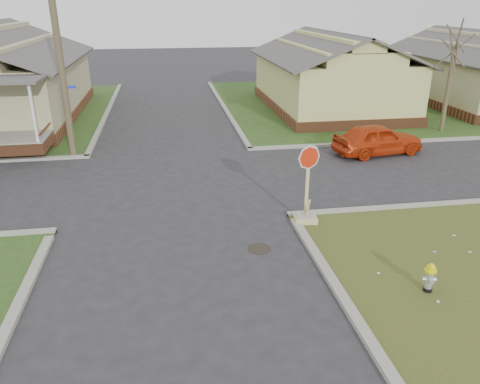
{
  "coord_description": "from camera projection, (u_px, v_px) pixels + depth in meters",
  "views": [
    {
      "loc": [
        -0.12,
        -11.54,
        6.29
      ],
      "look_at": [
        1.9,
        1.0,
        1.1
      ],
      "focal_mm": 35.0,
      "sensor_mm": 36.0,
      "label": 1
    }
  ],
  "objects": [
    {
      "name": "tree_mid_right",
      "position": [
        448.0,
        90.0,
        23.52
      ],
      "size": [
        0.22,
        0.22,
        4.2
      ],
      "primitive_type": "cylinder",
      "color": "#493D2A",
      "rests_on": "verge_far_right"
    },
    {
      "name": "utility_pole",
      "position": [
        58.0,
        45.0,
        18.7
      ],
      "size": [
        1.8,
        0.28,
        9.0
      ],
      "color": "#493D2A",
      "rests_on": "ground"
    },
    {
      "name": "curbs",
      "position": [
        173.0,
        182.0,
        17.52
      ],
      "size": [
        80.0,
        40.0,
        0.12
      ],
      "primitive_type": null,
      "color": "gray",
      "rests_on": "ground"
    },
    {
      "name": "side_house_yellow",
      "position": [
        330.0,
        73.0,
        28.67
      ],
      "size": [
        7.6,
        11.6,
        4.7
      ],
      "color": "brown",
      "rests_on": "ground"
    },
    {
      "name": "fire_hydrant",
      "position": [
        430.0,
        276.0,
        10.72
      ],
      "size": [
        0.27,
        0.27,
        0.73
      ],
      "rotation": [
        0.0,
        0.0,
        -0.28
      ],
      "color": "black",
      "rests_on": "ground"
    },
    {
      "name": "red_sedan",
      "position": [
        378.0,
        139.0,
        20.53
      ],
      "size": [
        4.18,
        2.23,
        1.35
      ],
      "primitive_type": "imported",
      "rotation": [
        0.0,
        0.0,
        1.74
      ],
      "color": "red",
      "rests_on": "ground"
    },
    {
      "name": "side_house_tan",
      "position": [
        478.0,
        70.0,
        30.15
      ],
      "size": [
        7.6,
        11.6,
        4.7
      ],
      "color": "brown",
      "rests_on": "ground"
    },
    {
      "name": "stop_sign",
      "position": [
        306.0,
        205.0,
        14.16
      ],
      "size": [
        0.68,
        0.67,
        2.41
      ],
      "rotation": [
        0.0,
        0.0,
        -0.11
      ],
      "color": "tan",
      "rests_on": "ground"
    },
    {
      "name": "manhole",
      "position": [
        259.0,
        249.0,
        12.81
      ],
      "size": [
        0.64,
        0.64,
        0.01
      ],
      "primitive_type": "cylinder",
      "color": "black",
      "rests_on": "ground"
    },
    {
      "name": "ground",
      "position": [
        178.0,
        246.0,
        12.95
      ],
      "size": [
        120.0,
        120.0,
        0.0
      ],
      "primitive_type": "plane",
      "color": "#262628",
      "rests_on": "ground"
    }
  ]
}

